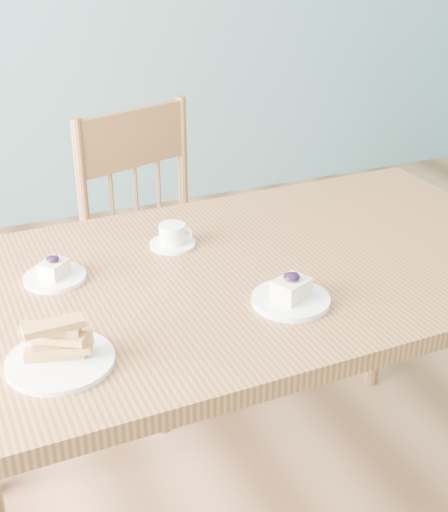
{
  "coord_description": "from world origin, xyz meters",
  "views": [
    {
      "loc": [
        -0.98,
        -1.29,
        1.64
      ],
      "look_at": [
        -0.35,
        0.17,
        0.84
      ],
      "focal_mm": 50.0,
      "sensor_mm": 36.0,
      "label": 1
    }
  ],
  "objects_px": {
    "cheesecake_plate_near": "(291,295)",
    "dining_table": "(250,294)",
    "cheesecake_plate_far": "(54,274)",
    "dining_chair": "(163,255)",
    "biscotti_plate": "(59,350)",
    "coffee_cup": "(173,237)"
  },
  "relations": [
    {
      "from": "cheesecake_plate_near",
      "to": "coffee_cup",
      "type": "bearing_deg",
      "value": 110.9
    },
    {
      "from": "dining_table",
      "to": "biscotti_plate",
      "type": "bearing_deg",
      "value": -157.3
    },
    {
      "from": "biscotti_plate",
      "to": "dining_chair",
      "type": "bearing_deg",
      "value": 61.07
    },
    {
      "from": "cheesecake_plate_far",
      "to": "biscotti_plate",
      "type": "relative_size",
      "value": 0.7
    },
    {
      "from": "dining_chair",
      "to": "cheesecake_plate_near",
      "type": "distance_m",
      "value": 0.97
    },
    {
      "from": "dining_table",
      "to": "coffee_cup",
      "type": "xyz_separation_m",
      "value": [
        -0.14,
        0.18,
        0.11
      ]
    },
    {
      "from": "dining_table",
      "to": "coffee_cup",
      "type": "distance_m",
      "value": 0.25
    },
    {
      "from": "cheesecake_plate_near",
      "to": "cheesecake_plate_far",
      "type": "xyz_separation_m",
      "value": [
        -0.47,
        0.32,
        -0.0
      ]
    },
    {
      "from": "dining_table",
      "to": "cheesecake_plate_near",
      "type": "bearing_deg",
      "value": -89.17
    },
    {
      "from": "dining_chair",
      "to": "cheesecake_plate_far",
      "type": "height_order",
      "value": "dining_chair"
    },
    {
      "from": "coffee_cup",
      "to": "cheesecake_plate_far",
      "type": "bearing_deg",
      "value": -145.0
    },
    {
      "from": "dining_chair",
      "to": "cheesecake_plate_far",
      "type": "relative_size",
      "value": 6.85
    },
    {
      "from": "dining_chair",
      "to": "biscotti_plate",
      "type": "distance_m",
      "value": 1.13
    },
    {
      "from": "cheesecake_plate_far",
      "to": "cheesecake_plate_near",
      "type": "bearing_deg",
      "value": -34.2
    },
    {
      "from": "cheesecake_plate_near",
      "to": "dining_table",
      "type": "bearing_deg",
      "value": 91.97
    },
    {
      "from": "dining_chair",
      "to": "cheesecake_plate_far",
      "type": "distance_m",
      "value": 0.82
    },
    {
      "from": "cheesecake_plate_near",
      "to": "cheesecake_plate_far",
      "type": "distance_m",
      "value": 0.56
    },
    {
      "from": "dining_chair",
      "to": "biscotti_plate",
      "type": "height_order",
      "value": "dining_chair"
    },
    {
      "from": "dining_chair",
      "to": "cheesecake_plate_far",
      "type": "bearing_deg",
      "value": -145.32
    },
    {
      "from": "dining_chair",
      "to": "cheesecake_plate_near",
      "type": "relative_size",
      "value": 5.73
    },
    {
      "from": "dining_table",
      "to": "biscotti_plate",
      "type": "height_order",
      "value": "biscotti_plate"
    },
    {
      "from": "cheesecake_plate_near",
      "to": "cheesecake_plate_far",
      "type": "height_order",
      "value": "cheesecake_plate_near"
    }
  ]
}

